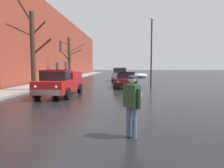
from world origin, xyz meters
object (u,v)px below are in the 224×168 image
(street_lamp_post, at_px, (151,49))
(pedestrian_with_coffee, at_px, (132,101))
(sedan_maroon_parked_kerbside_close, at_px, (126,79))
(fire_hydrant, at_px, (43,87))
(bare_tree_mid_block, at_px, (69,59))
(suv_silver_parked_kerbside_mid, at_px, (120,74))
(pickup_truck_red_approaching_near_lane, at_px, (60,83))
(bare_tree_second_along_sidewalk, at_px, (33,49))

(street_lamp_post, bearing_deg, pedestrian_with_coffee, -99.52)
(sedan_maroon_parked_kerbside_close, relative_size, fire_hydrant, 5.94)
(bare_tree_mid_block, bearing_deg, suv_silver_parked_kerbside_mid, 7.58)
(suv_silver_parked_kerbside_mid, bearing_deg, fire_hydrant, -118.55)
(pedestrian_with_coffee, bearing_deg, street_lamp_post, 80.48)
(bare_tree_mid_block, xyz_separation_m, pickup_truck_red_approaching_near_lane, (2.82, -12.79, -2.08))
(sedan_maroon_parked_kerbside_close, height_order, street_lamp_post, street_lamp_post)
(bare_tree_second_along_sidewalk, distance_m, suv_silver_parked_kerbside_mid, 13.39)
(sedan_maroon_parked_kerbside_close, xyz_separation_m, fire_hydrant, (-6.70, -3.15, -0.40))
(street_lamp_post, bearing_deg, sedan_maroon_parked_kerbside_close, -164.81)
(bare_tree_mid_block, relative_size, pickup_truck_red_approaching_near_lane, 1.13)
(pickup_truck_red_approaching_near_lane, height_order, sedan_maroon_parked_kerbside_close, pickup_truck_red_approaching_near_lane)
(pickup_truck_red_approaching_near_lane, height_order, street_lamp_post, street_lamp_post)
(suv_silver_parked_kerbside_mid, height_order, street_lamp_post, street_lamp_post)
(suv_silver_parked_kerbside_mid, distance_m, fire_hydrant, 12.56)
(bare_tree_second_along_sidewalk, xyz_separation_m, street_lamp_post, (9.59, 4.24, 0.34))
(bare_tree_second_along_sidewalk, distance_m, sedan_maroon_parked_kerbside_close, 8.46)
(bare_tree_mid_block, relative_size, pedestrian_with_coffee, 3.19)
(bare_tree_mid_block, distance_m, suv_silver_parked_kerbside_mid, 6.92)
(pedestrian_with_coffee, relative_size, fire_hydrant, 2.48)
(bare_tree_second_along_sidewalk, distance_m, street_lamp_post, 10.49)
(bare_tree_mid_block, height_order, suv_silver_parked_kerbside_mid, bare_tree_mid_block)
(bare_tree_mid_block, height_order, street_lamp_post, street_lamp_post)
(bare_tree_mid_block, height_order, sedan_maroon_parked_kerbside_close, bare_tree_mid_block)
(suv_silver_parked_kerbside_mid, bearing_deg, pickup_truck_red_approaching_near_lane, -105.37)
(bare_tree_second_along_sidewalk, height_order, suv_silver_parked_kerbside_mid, bare_tree_second_along_sidewalk)
(pedestrian_with_coffee, bearing_deg, pickup_truck_red_approaching_near_lane, 120.46)
(sedan_maroon_parked_kerbside_close, bearing_deg, fire_hydrant, -154.83)
(bare_tree_mid_block, relative_size, suv_silver_parked_kerbside_mid, 1.21)
(pedestrian_with_coffee, bearing_deg, suv_silver_parked_kerbside_mid, 91.90)
(bare_tree_second_along_sidewalk, xyz_separation_m, sedan_maroon_parked_kerbside_close, (7.23, 3.60, -2.52))
(bare_tree_second_along_sidewalk, bearing_deg, street_lamp_post, 23.86)
(suv_silver_parked_kerbside_mid, height_order, pedestrian_with_coffee, suv_silver_parked_kerbside_mid)
(street_lamp_post, bearing_deg, bare_tree_second_along_sidewalk, -156.14)
(pickup_truck_red_approaching_near_lane, relative_size, street_lamp_post, 0.76)
(bare_tree_second_along_sidewalk, height_order, pedestrian_with_coffee, bare_tree_second_along_sidewalk)
(sedan_maroon_parked_kerbside_close, relative_size, suv_silver_parked_kerbside_mid, 0.90)
(pickup_truck_red_approaching_near_lane, xyz_separation_m, pedestrian_with_coffee, (4.46, -7.59, 0.16))
(bare_tree_mid_block, distance_m, street_lamp_post, 11.56)
(pickup_truck_red_approaching_near_lane, bearing_deg, bare_tree_mid_block, 102.42)
(pedestrian_with_coffee, distance_m, fire_hydrant, 12.26)
(bare_tree_second_along_sidewalk, bearing_deg, bare_tree_mid_block, 90.27)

